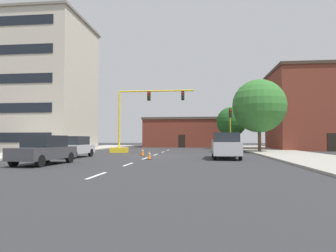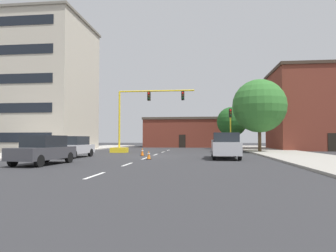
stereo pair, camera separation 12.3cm
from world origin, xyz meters
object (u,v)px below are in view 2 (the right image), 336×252
(traffic_light_pole_right, at_px, (230,120))
(traffic_cone_roadside_b, at_px, (142,152))
(traffic_signal_gantry, at_px, (130,132))
(traffic_cone_roadside_a, at_px, (149,155))
(pickup_truck_silver, at_px, (225,146))
(sedan_silver_mid_left, at_px, (73,147))
(sedan_dark_gray_near_left, at_px, (43,150))
(tree_right_mid, at_px, (259,106))
(tree_right_far, at_px, (232,122))

(traffic_light_pole_right, xyz_separation_m, traffic_cone_roadside_b, (-8.36, -6.74, -3.17))
(traffic_signal_gantry, height_order, traffic_light_pole_right, traffic_signal_gantry)
(traffic_cone_roadside_a, bearing_deg, traffic_cone_roadside_b, 107.40)
(traffic_signal_gantry, height_order, pickup_truck_silver, traffic_signal_gantry)
(sedan_silver_mid_left, bearing_deg, pickup_truck_silver, -0.23)
(pickup_truck_silver, bearing_deg, sedan_silver_mid_left, 179.77)
(traffic_signal_gantry, xyz_separation_m, sedan_dark_gray_near_left, (-1.51, -15.40, -1.36))
(sedan_silver_mid_left, bearing_deg, traffic_signal_gantry, 73.71)
(tree_right_mid, height_order, tree_right_far, tree_right_mid)
(traffic_cone_roadside_a, distance_m, traffic_cone_roadside_b, 4.55)
(tree_right_far, height_order, traffic_cone_roadside_b, tree_right_far)
(traffic_signal_gantry, xyz_separation_m, traffic_cone_roadside_a, (3.97, -10.31, -1.93))
(sedan_silver_mid_left, bearing_deg, traffic_cone_roadside_a, -13.17)
(sedan_dark_gray_near_left, height_order, traffic_cone_roadside_b, sedan_dark_gray_near_left)
(tree_right_far, relative_size, sedan_dark_gray_near_left, 1.33)
(traffic_signal_gantry, relative_size, sedan_dark_gray_near_left, 1.97)
(traffic_signal_gantry, bearing_deg, sedan_dark_gray_near_left, -95.58)
(tree_right_mid, xyz_separation_m, traffic_cone_roadside_a, (-10.26, -12.20, -4.84))
(traffic_cone_roadside_b, bearing_deg, tree_right_mid, 34.07)
(pickup_truck_silver, xyz_separation_m, traffic_cone_roadside_a, (-5.72, -1.48, -0.65))
(tree_right_mid, xyz_separation_m, sedan_dark_gray_near_left, (-15.74, -17.30, -4.27))
(pickup_truck_silver, relative_size, sedan_silver_mid_left, 1.18)
(sedan_dark_gray_near_left, bearing_deg, traffic_cone_roadside_b, 66.44)
(pickup_truck_silver, distance_m, traffic_cone_roadside_b, 7.66)
(pickup_truck_silver, relative_size, sedan_dark_gray_near_left, 1.16)
(tree_right_mid, xyz_separation_m, pickup_truck_silver, (-4.54, -10.72, -4.19))
(traffic_cone_roadside_a, bearing_deg, sedan_dark_gray_near_left, -137.06)
(traffic_cone_roadside_a, bearing_deg, traffic_signal_gantry, 111.07)
(tree_right_mid, height_order, traffic_cone_roadside_b, tree_right_mid)
(tree_right_mid, bearing_deg, pickup_truck_silver, -112.97)
(traffic_signal_gantry, height_order, tree_right_far, traffic_signal_gantry)
(traffic_signal_gantry, xyz_separation_m, tree_right_mid, (14.23, 1.89, 2.91))
(traffic_signal_gantry, relative_size, tree_right_mid, 1.13)
(tree_right_far, bearing_deg, traffic_signal_gantry, -134.49)
(traffic_signal_gantry, xyz_separation_m, pickup_truck_silver, (9.69, -8.83, -1.28))
(traffic_light_pole_right, relative_size, sedan_silver_mid_left, 1.05)
(sedan_silver_mid_left, relative_size, traffic_cone_roadside_a, 6.96)
(traffic_signal_gantry, distance_m, sedan_silver_mid_left, 9.24)
(tree_right_far, distance_m, sedan_dark_gray_near_left, 31.19)
(tree_right_mid, bearing_deg, sedan_silver_mid_left, -147.57)
(traffic_light_pole_right, height_order, tree_right_far, tree_right_far)
(sedan_dark_gray_near_left, bearing_deg, tree_right_mid, 47.70)
(traffic_cone_roadside_a, bearing_deg, sedan_silver_mid_left, 166.83)
(pickup_truck_silver, distance_m, sedan_silver_mid_left, 12.25)
(traffic_signal_gantry, distance_m, tree_right_mid, 14.65)
(tree_right_far, height_order, sedan_silver_mid_left, tree_right_far)
(traffic_cone_roadside_a, bearing_deg, traffic_light_pole_right, 57.73)
(tree_right_mid, distance_m, tree_right_far, 10.80)
(tree_right_far, relative_size, sedan_silver_mid_left, 1.34)
(tree_right_far, distance_m, traffic_cone_roadside_b, 21.07)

